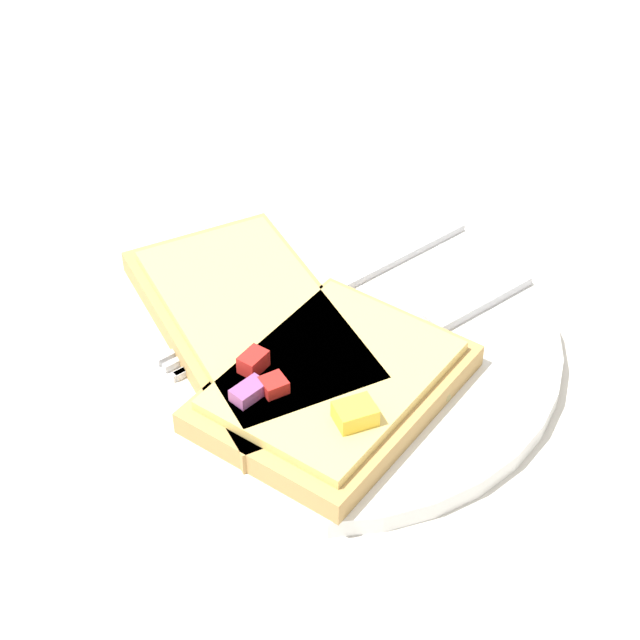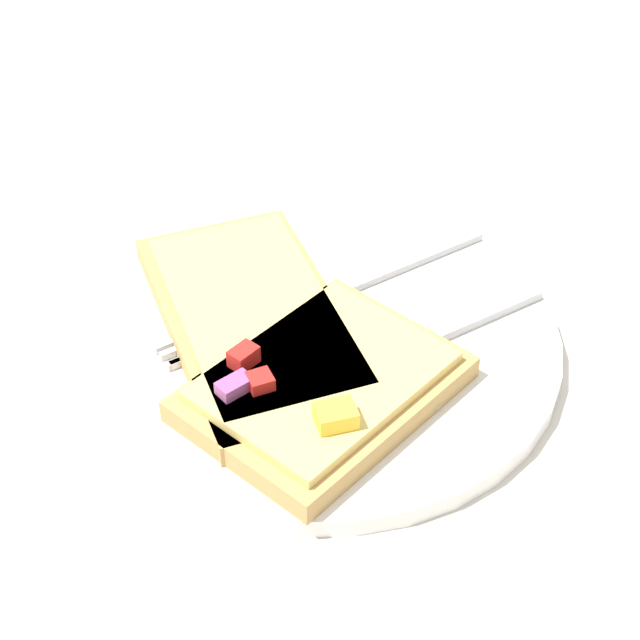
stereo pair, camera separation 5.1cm
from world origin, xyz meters
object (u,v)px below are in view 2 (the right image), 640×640
Objects in this scene: fork at (313,300)px; pizza_slice_corner at (323,386)px; plate at (320,340)px; knife at (421,339)px; pizza_slice_main at (255,320)px.

pizza_slice_corner is (-0.02, -0.08, 0.01)m from fork.
fork is at bearing 80.91° from plate.
pizza_slice_main reaches higher than knife.
fork is 1.12× the size of knife.
fork is 1.16× the size of pizza_slice_main.
fork is (0.00, 0.03, 0.01)m from plate.
knife is 1.04× the size of pizza_slice_main.
knife is at bearing -8.52° from pizza_slice_corner.
plate is at bearing -39.70° from knife.
fork is 0.08m from pizza_slice_corner.
pizza_slice_corner is at bearing 7.50° from knife.
plate is 0.06m from pizza_slice_corner.
pizza_slice_main is 1.10× the size of pizza_slice_corner.
pizza_slice_main is (-0.04, 0.01, 0.02)m from plate.
pizza_slice_corner is at bearing 15.25° from pizza_slice_main.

